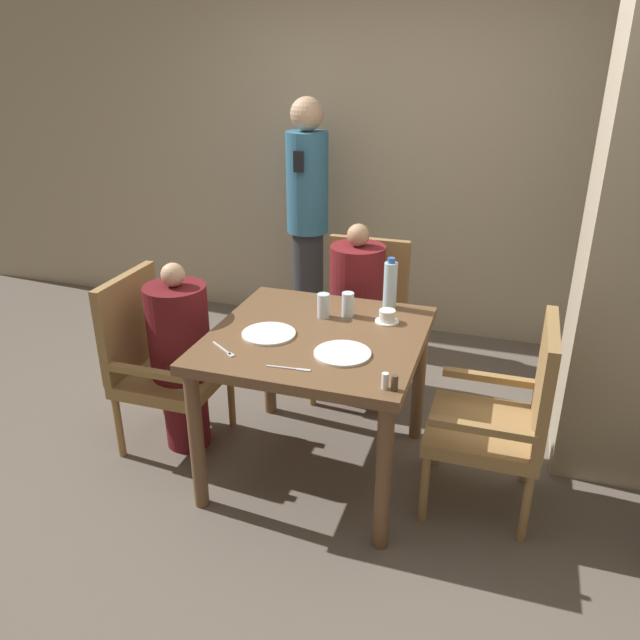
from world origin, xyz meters
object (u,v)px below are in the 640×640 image
Objects in this scene: glass_tall_near at (323,306)px; water_bottle at (390,285)px; chair_right_side at (505,414)px; standing_host at (308,215)px; diner_in_left_chair at (181,356)px; plate_main_left at (269,334)px; teacup_with_saucer at (387,317)px; chair_left_side at (157,358)px; glass_tall_mid at (348,304)px; chair_far_side at (362,315)px; diner_in_far_chair at (356,313)px; plate_main_right at (342,353)px.

water_bottle is at bearing 37.70° from glass_tall_near.
glass_tall_near is (-0.29, -0.23, -0.07)m from water_bottle.
chair_right_side is 2.20m from standing_host.
diner_in_left_chair is at bearing -157.20° from water_bottle.
plate_main_left is at bearing -8.85° from diner_in_left_chair.
glass_tall_near reaches higher than teacup_with_saucer.
chair_left_side is 1.07m from glass_tall_mid.
chair_far_side is 7.70× the size of glass_tall_near.
standing_host is 13.95× the size of glass_tall_near.
chair_right_side is at bearing -17.20° from glass_tall_mid.
glass_tall_near is at bearing -92.49° from chair_far_side.
plate_main_left is (-0.21, -0.84, 0.21)m from diner_in_far_chair.
glass_tall_near is at bearing -155.13° from glass_tall_mid.
chair_left_side is 1.65m from standing_host.
plate_main_left is 2.07× the size of glass_tall_mid.
diner_in_left_chair reaches higher than plate_main_left.
plate_main_right is 0.44m from glass_tall_mid.
glass_tall_near is (0.55, -1.36, -0.09)m from standing_host.
standing_host is at bearing 113.57° from plate_main_right.
chair_right_side is (1.81, 0.00, 0.00)m from chair_left_side.
standing_host is (0.17, 1.56, 0.39)m from diner_in_left_chair.
diner_in_left_chair is 1.11m from teacup_with_saucer.
water_bottle reaches higher than plate_main_right.
diner_in_left_chair is at bearing -134.89° from diner_in_far_chair.
diner_in_left_chair is at bearing 0.00° from chair_left_side.
plate_main_left is (-1.12, -0.08, 0.28)m from chair_right_side.
chair_left_side is 1.00× the size of chair_right_side.
water_bottle is (0.08, 0.60, 0.12)m from plate_main_right.
diner_in_far_chair is at bearing 100.79° from plate_main_right.
chair_right_side reaches higher than glass_tall_mid.
chair_left_side is at bearing -167.00° from glass_tall_near.
chair_far_side is 1.05m from plate_main_left.
plate_main_right is 2.07× the size of glass_tall_mid.
glass_tall_mid is at bearing -80.69° from diner_in_far_chair.
standing_host reaches higher than chair_right_side.
chair_left_side is 0.85× the size of diner_in_far_chair.
teacup_with_saucer is 0.21m from glass_tall_mid.
water_bottle is at bearing -53.45° from standing_host.
diner_in_left_chair reaches higher than chair_left_side.
glass_tall_near is at bearing -68.01° from standing_host.
glass_tall_mid is (-0.82, 0.25, 0.34)m from chair_right_side.
plate_main_left is at bearing -132.86° from water_bottle.
chair_far_side is at bearing 45.09° from chair_left_side.
glass_tall_near is at bearing 167.83° from chair_right_side.
glass_tall_mid reaches higher than plate_main_left.
water_bottle is at bearing 47.14° from plate_main_left.
chair_right_side is 8.05× the size of teacup_with_saucer.
diner_in_far_chair is 0.65× the size of standing_host.
glass_tall_near is (-0.93, 0.20, 0.34)m from chair_right_side.
chair_far_side is (0.90, 0.91, 0.00)m from chair_left_side.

